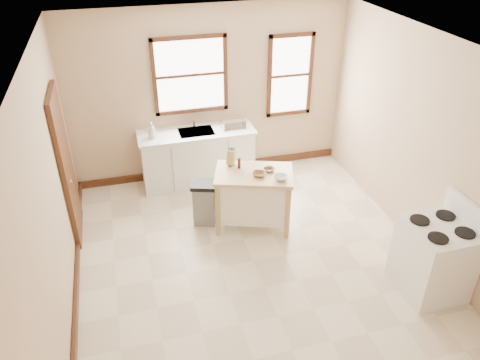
% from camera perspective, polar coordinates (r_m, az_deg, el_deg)
% --- Properties ---
extents(floor, '(5.00, 5.00, 0.00)m').
position_cam_1_polar(floor, '(6.25, 1.62, -9.89)').
color(floor, beige).
rests_on(floor, ground).
extents(ceiling, '(5.00, 5.00, 0.00)m').
position_cam_1_polar(ceiling, '(4.89, 2.11, 15.72)').
color(ceiling, white).
rests_on(ceiling, ground).
extents(wall_back, '(4.50, 0.04, 2.80)m').
position_cam_1_polar(wall_back, '(7.63, -3.71, 10.37)').
color(wall_back, tan).
rests_on(wall_back, ground).
extents(wall_left, '(0.04, 5.00, 2.80)m').
position_cam_1_polar(wall_left, '(5.31, -22.09, -1.95)').
color(wall_left, tan).
rests_on(wall_left, ground).
extents(wall_right, '(0.04, 5.00, 2.80)m').
position_cam_1_polar(wall_right, '(6.40, 21.55, 3.88)').
color(wall_right, tan).
rests_on(wall_right, ground).
extents(window_main, '(1.17, 0.06, 1.22)m').
position_cam_1_polar(window_main, '(7.44, -6.08, 12.58)').
color(window_main, '#3C2010').
rests_on(window_main, wall_back).
extents(window_side, '(0.77, 0.06, 1.37)m').
position_cam_1_polar(window_side, '(7.91, 6.11, 12.55)').
color(window_side, '#3C2010').
rests_on(window_side, wall_back).
extents(door_left, '(0.06, 0.90, 2.10)m').
position_cam_1_polar(door_left, '(6.60, -20.42, 1.51)').
color(door_left, '#3C2010').
rests_on(door_left, ground).
extents(baseboard_back, '(4.50, 0.04, 0.12)m').
position_cam_1_polar(baseboard_back, '(8.18, -3.35, 1.48)').
color(baseboard_back, '#3C2010').
rests_on(baseboard_back, ground).
extents(baseboard_left, '(0.04, 5.00, 0.12)m').
position_cam_1_polar(baseboard_left, '(6.10, -19.30, -12.54)').
color(baseboard_left, '#3C2010').
rests_on(baseboard_left, ground).
extents(sink_counter, '(1.86, 0.62, 0.92)m').
position_cam_1_polar(sink_counter, '(7.70, -5.19, 2.81)').
color(sink_counter, white).
rests_on(sink_counter, ground).
extents(faucet, '(0.03, 0.03, 0.22)m').
position_cam_1_polar(faucet, '(7.61, -5.65, 7.21)').
color(faucet, silver).
rests_on(faucet, sink_counter).
extents(soap_bottle_a, '(0.13, 0.13, 0.26)m').
position_cam_1_polar(soap_bottle_a, '(7.33, -10.70, 5.97)').
color(soap_bottle_a, '#B2B2B2').
rests_on(soap_bottle_a, sink_counter).
extents(soap_bottle_b, '(0.11, 0.12, 0.19)m').
position_cam_1_polar(soap_bottle_b, '(7.36, -10.71, 5.81)').
color(soap_bottle_b, '#B2B2B2').
rests_on(soap_bottle_b, sink_counter).
extents(dish_rack, '(0.41, 0.33, 0.10)m').
position_cam_1_polar(dish_rack, '(7.59, -0.83, 6.77)').
color(dish_rack, silver).
rests_on(dish_rack, sink_counter).
extents(kitchen_island, '(1.22, 0.98, 0.87)m').
position_cam_1_polar(kitchen_island, '(6.64, 1.65, -2.34)').
color(kitchen_island, tan).
rests_on(kitchen_island, ground).
extents(knife_block, '(0.14, 0.14, 0.20)m').
position_cam_1_polar(knife_block, '(6.57, -1.10, 2.66)').
color(knife_block, tan).
rests_on(knife_block, kitchen_island).
extents(pepper_grinder, '(0.06, 0.06, 0.15)m').
position_cam_1_polar(pepper_grinder, '(6.49, -0.10, 2.07)').
color(pepper_grinder, '#3B1810').
rests_on(pepper_grinder, kitchen_island).
extents(bowl_a, '(0.24, 0.24, 0.04)m').
position_cam_1_polar(bowl_a, '(6.34, 2.34, 0.72)').
color(bowl_a, brown).
rests_on(bowl_a, kitchen_island).
extents(bowl_b, '(0.19, 0.19, 0.04)m').
position_cam_1_polar(bowl_b, '(6.46, 3.58, 1.27)').
color(bowl_b, brown).
rests_on(bowl_b, kitchen_island).
extents(bowl_c, '(0.26, 0.26, 0.06)m').
position_cam_1_polar(bowl_c, '(6.27, 4.99, 0.29)').
color(bowl_c, white).
rests_on(bowl_c, kitchen_island).
extents(trash_bin, '(0.42, 0.39, 0.67)m').
position_cam_1_polar(trash_bin, '(6.76, -4.36, -2.80)').
color(trash_bin, slate).
rests_on(trash_bin, ground).
extents(gas_stove, '(0.74, 0.76, 1.20)m').
position_cam_1_polar(gas_stove, '(5.94, 22.73, -7.85)').
color(gas_stove, white).
rests_on(gas_stove, ground).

